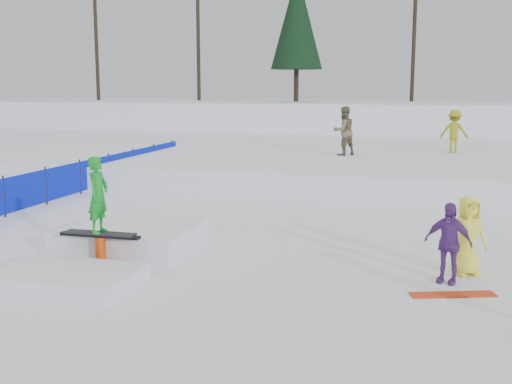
% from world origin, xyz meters
% --- Properties ---
extents(ground, '(120.00, 120.00, 0.00)m').
position_xyz_m(ground, '(0.00, 0.00, 0.00)').
color(ground, white).
extents(snow_berm, '(60.00, 14.00, 2.40)m').
position_xyz_m(snow_berm, '(0.00, 30.00, 1.20)').
color(snow_berm, white).
rests_on(snow_berm, ground).
extents(snow_midrise, '(50.00, 18.00, 0.80)m').
position_xyz_m(snow_midrise, '(0.00, 16.00, 0.40)').
color(snow_midrise, white).
rests_on(snow_midrise, ground).
extents(safety_fence, '(0.05, 16.00, 1.10)m').
position_xyz_m(safety_fence, '(-6.50, 6.60, 0.55)').
color(safety_fence, '#0719B8').
rests_on(safety_fence, ground).
extents(treeline, '(40.24, 4.22, 10.50)m').
position_xyz_m(treeline, '(6.18, 28.28, 7.45)').
color(treeline, black).
rests_on(treeline, snow_berm).
extents(walker_olive, '(1.13, 1.11, 1.83)m').
position_xyz_m(walker_olive, '(1.02, 12.78, 1.72)').
color(walker_olive, brown).
rests_on(walker_olive, snow_midrise).
extents(walker_ygreen, '(1.15, 0.76, 1.66)m').
position_xyz_m(walker_ygreen, '(5.07, 14.86, 1.63)').
color(walker_ygreen, '#999A17').
rests_on(walker_ygreen, snow_midrise).
extents(spectator_purple, '(0.90, 0.60, 1.42)m').
position_xyz_m(spectator_purple, '(4.50, -0.06, 0.71)').
color(spectator_purple, '#613085').
rests_on(spectator_purple, ground).
extents(spectator_yellow, '(0.84, 0.74, 1.45)m').
position_xyz_m(spectator_yellow, '(4.85, 0.52, 0.73)').
color(spectator_yellow, '#FFFB3E').
rests_on(spectator_yellow, ground).
extents(loose_board_red, '(1.42, 0.71, 0.03)m').
position_xyz_m(loose_board_red, '(4.59, -0.77, 0.01)').
color(loose_board_red, red).
rests_on(loose_board_red, ground).
extents(jib_rail_feature, '(2.60, 4.40, 2.11)m').
position_xyz_m(jib_rail_feature, '(-1.77, -0.24, 0.30)').
color(jib_rail_feature, white).
rests_on(jib_rail_feature, ground).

